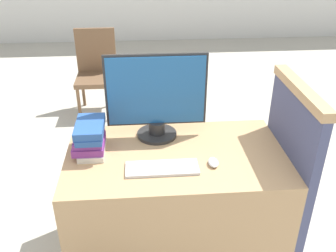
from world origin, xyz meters
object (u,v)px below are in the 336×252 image
object	(u,v)px
mouse	(213,162)
book_stack	(90,138)
monitor	(156,98)
far_chair	(96,69)
keyboard	(162,168)

from	to	relation	value
mouse	book_stack	xyz separation A→B (m)	(-0.67, 0.19, 0.08)
monitor	mouse	size ratio (longest dim) A/B	6.48
far_chair	book_stack	bearing A→B (deg)	-123.11
keyboard	book_stack	distance (m)	0.45
keyboard	book_stack	xyz separation A→B (m)	(-0.39, 0.21, 0.08)
monitor	far_chair	distance (m)	2.16
monitor	keyboard	world-z (taller)	monitor
book_stack	far_chair	size ratio (longest dim) A/B	0.29
book_stack	monitor	bearing A→B (deg)	22.27
mouse	far_chair	xyz separation A→B (m)	(-0.86, 2.36, -0.29)
mouse	far_chair	world-z (taller)	far_chair
monitor	mouse	distance (m)	0.51
mouse	book_stack	bearing A→B (deg)	164.45
monitor	mouse	xyz separation A→B (m)	(0.29, -0.35, -0.24)
book_stack	far_chair	bearing A→B (deg)	94.96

